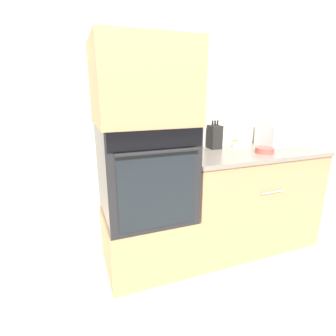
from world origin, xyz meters
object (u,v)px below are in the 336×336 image
object	(u,v)px
condiment_jar_mid	(235,144)
wall_oven	(146,172)
bowl	(264,150)
knife_block	(214,137)
condiment_jar_near	(191,144)
microwave	(280,134)

from	to	relation	value
condiment_jar_mid	wall_oven	bearing A→B (deg)	-170.01
wall_oven	bowl	world-z (taller)	wall_oven
knife_block	condiment_jar_near	distance (m)	0.25
knife_block	wall_oven	bearing A→B (deg)	-163.91
condiment_jar_near	bowl	bearing A→B (deg)	-27.90
wall_oven	bowl	distance (m)	1.05
microwave	knife_block	world-z (taller)	knife_block
wall_oven	bowl	size ratio (longest dim) A/B	4.69
condiment_jar_near	condiment_jar_mid	world-z (taller)	condiment_jar_near
wall_oven	knife_block	size ratio (longest dim) A/B	2.85
bowl	condiment_jar_near	distance (m)	0.63
wall_oven	condiment_jar_mid	world-z (taller)	wall_oven
knife_block	microwave	bearing A→B (deg)	-7.76
microwave	condiment_jar_near	size ratio (longest dim) A/B	3.26
wall_oven	knife_block	distance (m)	0.78
condiment_jar_near	wall_oven	bearing A→B (deg)	-158.56
wall_oven	condiment_jar_near	distance (m)	0.53
bowl	condiment_jar_mid	size ratio (longest dim) A/B	2.05
bowl	wall_oven	bearing A→B (deg)	174.08
microwave	bowl	xyz separation A→B (m)	(-0.36, -0.22, -0.09)
condiment_jar_near	microwave	bearing A→B (deg)	-4.44
knife_block	condiment_jar_near	size ratio (longest dim) A/B	2.20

